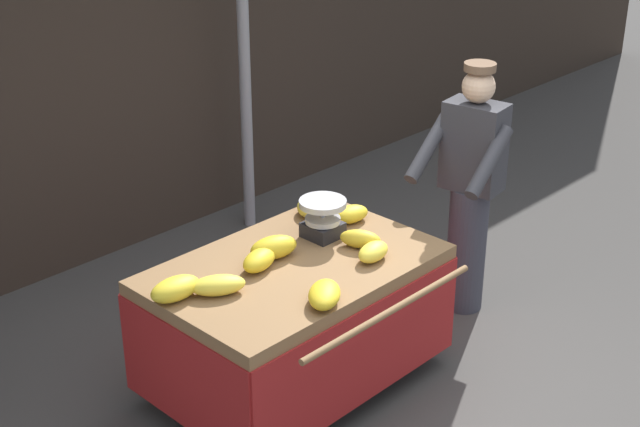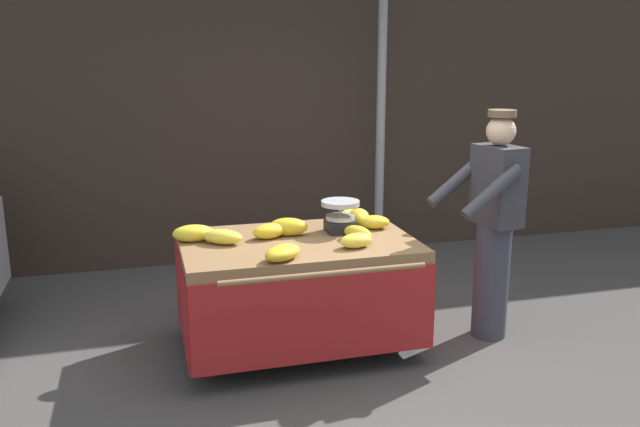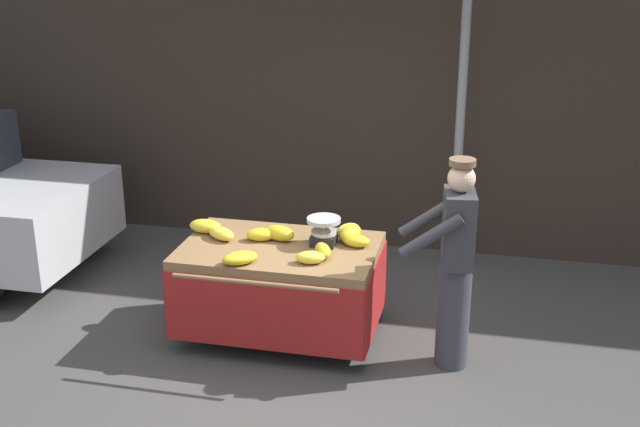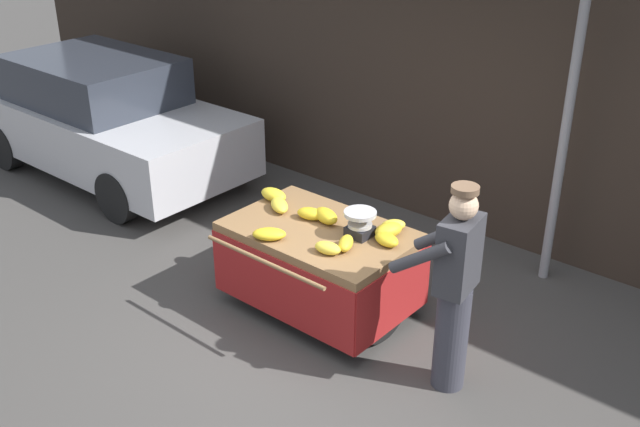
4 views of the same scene
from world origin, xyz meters
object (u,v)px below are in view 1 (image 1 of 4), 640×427
Objects in this scene: banana_bunch_1 at (373,252)px; banana_bunch_8 at (274,247)px; vendor_person at (470,190)px; banana_bunch_5 at (324,294)px; banana_bunch_4 at (350,214)px; banana_bunch_6 at (259,260)px; banana_bunch_7 at (360,239)px; weighing_scale at (323,218)px; banana_bunch_9 at (218,285)px; street_pole at (244,39)px; banana_cart at (295,298)px; banana_bunch_2 at (175,289)px; banana_bunch_3 at (308,208)px; banana_bunch_0 at (327,210)px.

banana_bunch_8 is (-0.37, 0.42, 0.01)m from banana_bunch_1.
banana_bunch_5 is at bearing -170.79° from vendor_person.
banana_bunch_5 is (-0.82, -0.56, -0.00)m from banana_bunch_4.
banana_bunch_6 is 1.05× the size of banana_bunch_7.
weighing_scale reaches higher than banana_bunch_1.
street_pole is at bearing 44.89° from banana_bunch_9.
banana_cart is 5.86× the size of banana_bunch_8.
banana_bunch_8 is (-0.04, 0.13, 0.29)m from banana_cart.
banana_bunch_2 reaches higher than banana_bunch_3.
banana_bunch_5 is (-0.75, -0.69, -0.01)m from banana_bunch_0.
banana_bunch_6 is at bearing 171.34° from vendor_person.
weighing_scale is 0.54m from banana_bunch_6.
vendor_person reaches higher than banana_bunch_5.
weighing_scale reaches higher than banana_bunch_5.
banana_bunch_1 is (-0.21, -0.56, -0.01)m from banana_bunch_0.
banana_cart is 0.67m from banana_bunch_0.
vendor_person reaches higher than banana_bunch_2.
banana_bunch_4 is at bearing 4.87° from banana_bunch_9.
banana_bunch_0 is at bearing 13.64° from banana_bunch_6.
banana_bunch_1 is at bearing -114.47° from street_pole.
banana_bunch_3 is 0.75m from banana_bunch_6.
banana_bunch_0 reaches higher than banana_bunch_6.
banana_bunch_5 is 0.58m from banana_bunch_8.
banana_bunch_1 is 0.92m from banana_bunch_9.
banana_bunch_0 is (0.54, 0.27, 0.29)m from banana_cart.
vendor_person is (1.04, -0.02, -0.01)m from banana_bunch_7.
banana_bunch_8 is at bearing 169.01° from vendor_person.
banana_bunch_2 is at bearing 164.95° from banana_bunch_7.
banana_bunch_5 is at bearing -123.49° from street_pole.
banana_bunch_1 reaches higher than banana_bunch_3.
vendor_person is (1.96, -0.20, -0.01)m from banana_bunch_9.
vendor_person is (1.63, -0.25, -0.01)m from banana_bunch_6.
banana_bunch_3 is (0.15, 0.28, -0.07)m from weighing_scale.
banana_bunch_5 is at bearing -166.01° from banana_bunch_1.
street_pole is 12.17× the size of banana_bunch_6.
banana_cart is at bearing 173.72° from vendor_person.
banana_bunch_3 is 1.09m from vendor_person.
banana_bunch_6 reaches higher than banana_bunch_1.
banana_cart is 6.21× the size of banana_bunch_0.
street_pole is 1.87× the size of banana_cart.
banana_bunch_0 is 0.43m from banana_bunch_7.
banana_bunch_0 is at bearing 13.28° from banana_bunch_8.
banana_bunch_4 is at bearing -66.24° from banana_bunch_3.
banana_bunch_4 is at bearing -60.40° from banana_bunch_0.
banana_bunch_8 is (-0.54, -0.26, 0.02)m from banana_bunch_3.
banana_bunch_6 is 0.90× the size of banana_bunch_8.
banana_bunch_7 is (0.05, -0.25, -0.07)m from weighing_scale.
banana_bunch_8 is at bearing 10.36° from banana_bunch_9.
weighing_scale is 0.16× the size of vendor_person.
street_pole is 12.89× the size of banana_bunch_4.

